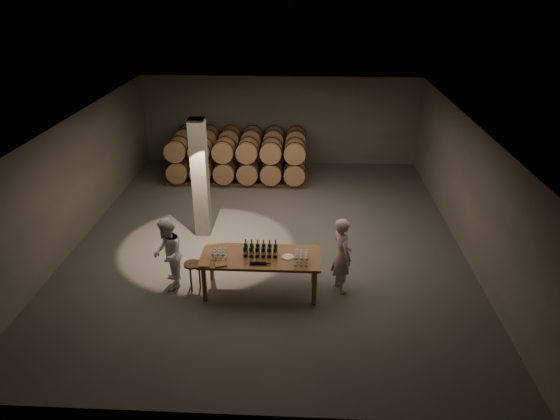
{
  "coord_description": "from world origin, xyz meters",
  "views": [
    {
      "loc": [
        0.9,
        -11.82,
        6.43
      ],
      "look_at": [
        0.33,
        -0.57,
        1.1
      ],
      "focal_mm": 32.0,
      "sensor_mm": 36.0,
      "label": 1
    }
  ],
  "objects_px": {
    "person_man": "(342,255)",
    "person_woman": "(168,254)",
    "notebook_near": "(221,264)",
    "tasting_table": "(260,260)",
    "plate": "(288,257)",
    "bottle_cluster": "(260,250)",
    "stool": "(193,268)"
  },
  "relations": [
    {
      "from": "bottle_cluster",
      "to": "person_man",
      "type": "relative_size",
      "value": 0.42
    },
    {
      "from": "bottle_cluster",
      "to": "person_woman",
      "type": "relative_size",
      "value": 0.44
    },
    {
      "from": "notebook_near",
      "to": "person_woman",
      "type": "height_order",
      "value": "person_woman"
    },
    {
      "from": "tasting_table",
      "to": "notebook_near",
      "type": "bearing_deg",
      "value": -153.32
    },
    {
      "from": "notebook_near",
      "to": "person_man",
      "type": "xyz_separation_m",
      "value": [
        2.58,
        0.56,
        -0.03
      ]
    },
    {
      "from": "tasting_table",
      "to": "person_man",
      "type": "relative_size",
      "value": 1.47
    },
    {
      "from": "notebook_near",
      "to": "person_man",
      "type": "bearing_deg",
      "value": -5.15
    },
    {
      "from": "person_woman",
      "to": "person_man",
      "type": "bearing_deg",
      "value": 78.63
    },
    {
      "from": "notebook_near",
      "to": "person_woman",
      "type": "distance_m",
      "value": 1.35
    },
    {
      "from": "bottle_cluster",
      "to": "plate",
      "type": "relative_size",
      "value": 2.81
    },
    {
      "from": "bottle_cluster",
      "to": "person_man",
      "type": "xyz_separation_m",
      "value": [
        1.77,
        0.12,
        -0.14
      ]
    },
    {
      "from": "stool",
      "to": "person_man",
      "type": "bearing_deg",
      "value": 2.3
    },
    {
      "from": "plate",
      "to": "person_man",
      "type": "relative_size",
      "value": 0.15
    },
    {
      "from": "bottle_cluster",
      "to": "tasting_table",
      "type": "bearing_deg",
      "value": -92.12
    },
    {
      "from": "notebook_near",
      "to": "person_woman",
      "type": "xyz_separation_m",
      "value": [
        -1.25,
        0.49,
        -0.07
      ]
    },
    {
      "from": "person_woman",
      "to": "notebook_near",
      "type": "bearing_deg",
      "value": 56.36
    },
    {
      "from": "notebook_near",
      "to": "person_man",
      "type": "height_order",
      "value": "person_man"
    },
    {
      "from": "notebook_near",
      "to": "person_woman",
      "type": "bearing_deg",
      "value": 141.46
    },
    {
      "from": "plate",
      "to": "stool",
      "type": "relative_size",
      "value": 0.4
    },
    {
      "from": "tasting_table",
      "to": "bottle_cluster",
      "type": "xyz_separation_m",
      "value": [
        0.0,
        0.03,
        0.23
      ]
    },
    {
      "from": "person_woman",
      "to": "bottle_cluster",
      "type": "bearing_deg",
      "value": 76.16
    },
    {
      "from": "notebook_near",
      "to": "bottle_cluster",
      "type": "bearing_deg",
      "value": 11.01
    },
    {
      "from": "notebook_near",
      "to": "plate",
      "type": "bearing_deg",
      "value": -1.89
    },
    {
      "from": "bottle_cluster",
      "to": "person_woman",
      "type": "xyz_separation_m",
      "value": [
        -2.06,
        0.05,
        -0.18
      ]
    },
    {
      "from": "person_man",
      "to": "person_woman",
      "type": "height_order",
      "value": "person_man"
    },
    {
      "from": "stool",
      "to": "bottle_cluster",
      "type": "bearing_deg",
      "value": 0.37
    },
    {
      "from": "tasting_table",
      "to": "notebook_near",
      "type": "height_order",
      "value": "notebook_near"
    },
    {
      "from": "tasting_table",
      "to": "notebook_near",
      "type": "relative_size",
      "value": 10.48
    },
    {
      "from": "person_man",
      "to": "person_woman",
      "type": "bearing_deg",
      "value": 70.54
    },
    {
      "from": "notebook_near",
      "to": "stool",
      "type": "xyz_separation_m",
      "value": [
        -0.71,
        0.43,
        -0.38
      ]
    },
    {
      "from": "plate",
      "to": "person_woman",
      "type": "xyz_separation_m",
      "value": [
        -2.66,
        0.1,
        -0.07
      ]
    },
    {
      "from": "tasting_table",
      "to": "person_woman",
      "type": "distance_m",
      "value": 2.06
    }
  ]
}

